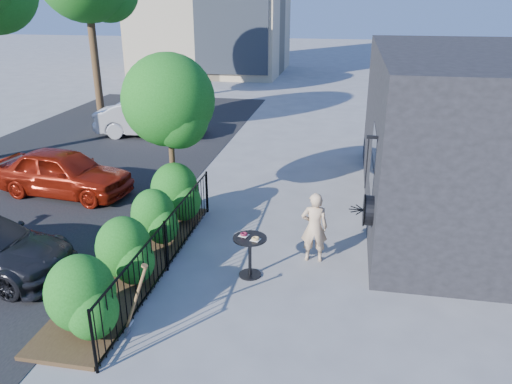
% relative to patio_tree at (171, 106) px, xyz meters
% --- Properties ---
extents(ground, '(120.00, 120.00, 0.00)m').
position_rel_patio_tree_xyz_m(ground, '(2.24, -2.76, -2.76)').
color(ground, gray).
rests_on(ground, ground).
extents(shop_building, '(6.22, 9.00, 4.00)m').
position_rel_patio_tree_xyz_m(shop_building, '(7.73, 1.74, -0.76)').
color(shop_building, black).
rests_on(shop_building, ground).
extents(fence, '(0.05, 6.05, 1.10)m').
position_rel_patio_tree_xyz_m(fence, '(0.74, -2.76, -2.20)').
color(fence, black).
rests_on(fence, ground).
extents(planting_bed, '(1.30, 6.00, 0.08)m').
position_rel_patio_tree_xyz_m(planting_bed, '(0.04, -2.76, -2.72)').
color(planting_bed, '#382616').
rests_on(planting_bed, ground).
extents(shrubs, '(1.10, 5.60, 1.24)m').
position_rel_patio_tree_xyz_m(shrubs, '(0.14, -2.66, -2.06)').
color(shrubs, '#165714').
rests_on(shrubs, ground).
extents(patio_tree, '(2.20, 2.20, 3.94)m').
position_rel_patio_tree_xyz_m(patio_tree, '(0.00, 0.00, 0.00)').
color(patio_tree, '#3F2B19').
rests_on(patio_tree, ground).
extents(street, '(9.00, 30.00, 0.01)m').
position_rel_patio_tree_xyz_m(street, '(-4.76, 0.24, -2.76)').
color(street, black).
rests_on(street, ground).
extents(cafe_table, '(0.67, 0.67, 0.89)m').
position_rel_patio_tree_xyz_m(cafe_table, '(2.41, -2.64, -2.18)').
color(cafe_table, black).
rests_on(cafe_table, ground).
extents(woman, '(0.57, 0.40, 1.51)m').
position_rel_patio_tree_xyz_m(woman, '(3.59, -1.77, -2.01)').
color(woman, tan).
rests_on(woman, ground).
extents(shovel, '(0.48, 0.18, 1.38)m').
position_rel_patio_tree_xyz_m(shovel, '(0.98, -4.83, -2.16)').
color(shovel, brown).
rests_on(shovel, ground).
extents(car_red, '(3.98, 1.97, 1.30)m').
position_rel_patio_tree_xyz_m(car_red, '(-3.49, 0.70, -2.11)').
color(car_red, maroon).
rests_on(car_red, ground).
extents(car_silver, '(4.39, 1.97, 1.40)m').
position_rel_patio_tree_xyz_m(car_silver, '(-3.47, 7.14, -2.06)').
color(car_silver, silver).
rests_on(car_silver, ground).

